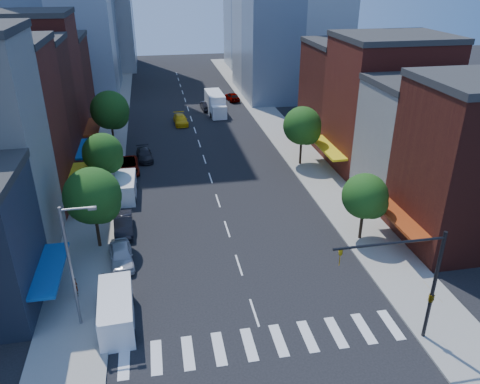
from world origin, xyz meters
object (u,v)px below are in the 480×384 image
object	(u,v)px
parked_car_third	(128,166)
traffic_car_far	(232,97)
parked_car_second	(123,225)
box_truck	(215,104)
cargo_van_near	(116,312)
pedestrian_near	(76,287)
cargo_van_far	(125,188)
parked_car_front	(121,255)
taxi	(181,120)
parked_car_rear	(144,155)
traffic_car_oncoming	(206,105)
pedestrian_far	(104,285)

from	to	relation	value
parked_car_third	traffic_car_far	distance (m)	35.15
parked_car_second	box_truck	xyz separation A→B (m)	(13.84, 37.08, 0.82)
cargo_van_near	pedestrian_near	distance (m)	4.90
parked_car_second	cargo_van_far	world-z (taller)	cargo_van_far
parked_car_front	pedestrian_near	size ratio (longest dim) A/B	3.02
parked_car_second	parked_car_third	xyz separation A→B (m)	(0.00, 14.36, -0.01)
cargo_van_far	taxi	world-z (taller)	cargo_van_far
parked_car_rear	taxi	distance (m)	15.26
cargo_van_far	traffic_car_oncoming	world-z (taller)	cargo_van_far
traffic_car_far	pedestrian_near	world-z (taller)	pedestrian_near
traffic_car_oncoming	box_truck	xyz separation A→B (m)	(1.25, -2.45, 0.83)
taxi	traffic_car_oncoming	size ratio (longest dim) A/B	1.06
cargo_van_near	pedestrian_far	size ratio (longest dim) A/B	3.00
parked_car_second	taxi	distance (m)	33.03
parked_car_second	cargo_van_near	world-z (taller)	cargo_van_near
cargo_van_near	taxi	bearing A→B (deg)	77.56
parked_car_front	box_truck	xyz separation A→B (m)	(13.84, 42.29, 0.81)
pedestrian_near	traffic_car_far	bearing A→B (deg)	-33.64
traffic_car_oncoming	traffic_car_far	distance (m)	7.38
parked_car_third	traffic_car_oncoming	size ratio (longest dim) A/B	1.19
box_truck	parked_car_front	bearing A→B (deg)	-109.60
taxi	pedestrian_near	bearing A→B (deg)	-107.50
pedestrian_near	pedestrian_far	distance (m)	2.14
parked_car_rear	pedestrian_near	bearing A→B (deg)	-106.95
parked_car_second	box_truck	bearing A→B (deg)	66.76
parked_car_rear	cargo_van_near	world-z (taller)	cargo_van_near
traffic_car_oncoming	pedestrian_near	size ratio (longest dim) A/B	3.05
parked_car_front	parked_car_third	bearing A→B (deg)	83.47
parked_car_front	parked_car_rear	size ratio (longest dim) A/B	1.01
taxi	box_truck	bearing A→B (deg)	35.71
cargo_van_near	traffic_car_far	xyz separation A→B (m)	(17.99, 57.35, -0.40)
parked_car_front	traffic_car_far	world-z (taller)	parked_car_front
traffic_car_far	parked_car_third	bearing A→B (deg)	51.45
parked_car_second	pedestrian_near	bearing A→B (deg)	-111.89
parked_car_second	parked_car_third	distance (m)	14.36
taxi	traffic_car_far	bearing A→B (deg)	47.29
cargo_van_near	parked_car_rear	bearing A→B (deg)	83.48
parked_car_rear	pedestrian_far	xyz separation A→B (m)	(-3.06, -27.48, 0.43)
cargo_van_near	traffic_car_far	bearing A→B (deg)	69.77
parked_car_third	cargo_van_near	xyz separation A→B (m)	(0.01, -27.16, 0.40)
parked_car_second	pedestrian_near	xyz separation A→B (m)	(-3.14, -9.06, 0.14)
box_truck	pedestrian_far	distance (m)	48.92
taxi	traffic_car_far	world-z (taller)	traffic_car_far
cargo_van_near	cargo_van_far	size ratio (longest dim) A/B	1.07
cargo_van_near	parked_car_third	bearing A→B (deg)	87.21
parked_car_rear	box_truck	xyz separation A→B (m)	(11.84, 19.12, 0.93)
cargo_van_near	traffic_car_oncoming	xyz separation A→B (m)	(12.58, 52.33, -0.40)
traffic_car_far	pedestrian_near	xyz separation A→B (m)	(-21.14, -53.60, 0.14)
pedestrian_near	parked_car_front	bearing A→B (deg)	-51.32
parked_car_front	parked_car_rear	world-z (taller)	parked_car_front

